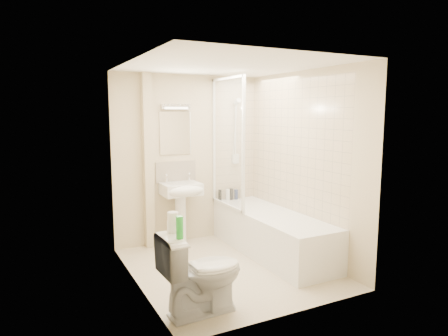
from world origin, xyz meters
name	(u,v)px	position (x,y,z in m)	size (l,w,h in m)	color
floor	(228,268)	(0.00, 0.00, 0.00)	(2.50, 2.50, 0.00)	beige
wall_back	(189,159)	(0.00, 1.25, 1.20)	(2.20, 0.02, 2.40)	beige
wall_left	(135,177)	(-1.10, 0.00, 1.20)	(0.02, 2.50, 2.40)	beige
wall_right	(304,165)	(1.10, 0.00, 1.20)	(0.02, 2.50, 2.40)	beige
ceiling	(229,65)	(0.00, 0.00, 2.40)	(2.20, 2.50, 0.02)	white
tile_back	(235,142)	(0.75, 1.24, 1.42)	(0.70, 0.01, 1.75)	beige
tile_right	(294,146)	(1.09, 0.20, 1.42)	(0.01, 2.10, 1.75)	beige
pipe_boxing	(148,162)	(-0.62, 1.19, 1.20)	(0.12, 0.12, 2.40)	beige
splashback	(176,172)	(-0.20, 1.24, 1.03)	(0.60, 0.01, 0.30)	beige
mirror	(175,133)	(-0.20, 1.24, 1.58)	(0.46, 0.01, 0.60)	white
strip_light	(175,107)	(-0.20, 1.22, 1.95)	(0.42, 0.07, 0.07)	silver
bathtub	(271,232)	(0.75, 0.20, 0.29)	(0.70, 2.10, 0.55)	white
shower_screen	(227,143)	(0.40, 0.80, 1.45)	(0.04, 0.92, 1.80)	white
shower_fixture	(236,134)	(0.75, 1.19, 1.55)	(0.10, 0.16, 0.99)	white
pedestal_sink	(182,196)	(-0.20, 1.01, 0.72)	(0.53, 0.48, 1.02)	white
bottle_black_a	(220,195)	(0.46, 1.16, 0.64)	(0.05, 0.05, 0.17)	black
bottle_white_a	(228,195)	(0.59, 1.16, 0.63)	(0.06, 0.06, 0.17)	white
bottle_black_b	(231,194)	(0.66, 1.16, 0.64)	(0.06, 0.06, 0.17)	black
bottle_blue	(236,194)	(0.74, 1.16, 0.62)	(0.06, 0.06, 0.15)	navy
bottle_cream	(242,193)	(0.84, 1.16, 0.64)	(0.06, 0.06, 0.18)	#F7E4BF
bottle_white_b	(243,193)	(0.87, 1.16, 0.63)	(0.05, 0.05, 0.16)	white
toilet	(202,272)	(-0.72, -0.85, 0.40)	(0.79, 0.47, 0.79)	white
toilet_roll_lower	(174,226)	(-0.95, -0.75, 0.84)	(0.12, 0.12, 0.10)	white
toilet_roll_upper	(173,217)	(-0.97, -0.80, 0.94)	(0.10, 0.10, 0.09)	white
green_bottle	(180,227)	(-0.97, -0.96, 0.89)	(0.06, 0.06, 0.20)	green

